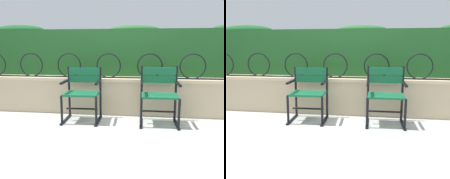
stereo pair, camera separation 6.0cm
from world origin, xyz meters
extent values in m
plane|color=#ADADA8|center=(0.00, 0.00, 0.00)|extent=(60.00, 60.00, 0.00)
cube|color=tan|center=(0.00, 0.85, 0.29)|extent=(7.28, 0.35, 0.58)
cube|color=#CBB58F|center=(0.00, 0.85, 0.60)|extent=(7.28, 0.41, 0.05)
cylinder|color=black|center=(0.00, 0.78, 0.64)|extent=(6.74, 0.02, 0.02)
torus|color=black|center=(-1.52, 0.78, 0.84)|extent=(0.42, 0.02, 0.42)
torus|color=black|center=(-0.83, 0.78, 0.84)|extent=(0.42, 0.02, 0.42)
torus|color=black|center=(-0.14, 0.78, 0.84)|extent=(0.42, 0.02, 0.42)
torus|color=black|center=(0.54, 0.78, 0.84)|extent=(0.42, 0.02, 0.42)
torus|color=black|center=(1.23, 0.78, 0.84)|extent=(0.42, 0.02, 0.42)
cube|color=#1E5123|center=(0.00, 1.26, 1.04)|extent=(7.13, 0.47, 0.83)
ellipsoid|color=#1A5225|center=(-1.97, 1.26, 1.46)|extent=(1.05, 0.42, 0.20)
ellipsoid|color=#1F5023|center=(0.26, 1.26, 1.46)|extent=(0.91, 0.42, 0.14)
cube|color=#145B38|center=(-0.50, 0.17, 0.44)|extent=(0.53, 0.14, 0.03)
cube|color=#145B38|center=(-0.50, 0.30, 0.44)|extent=(0.53, 0.14, 0.03)
cube|color=#145B38|center=(-0.51, 0.44, 0.44)|extent=(0.53, 0.14, 0.03)
cube|color=#145B38|center=(-0.51, 0.54, 0.76)|extent=(0.52, 0.04, 0.11)
cube|color=#145B38|center=(-0.51, 0.54, 0.64)|extent=(0.52, 0.04, 0.11)
cylinder|color=black|center=(-0.25, 0.55, 0.42)|extent=(0.04, 0.04, 0.83)
cylinder|color=black|center=(-0.24, 0.12, 0.22)|extent=(0.04, 0.04, 0.44)
cube|color=black|center=(-0.24, 0.31, 0.01)|extent=(0.05, 0.52, 0.02)
cube|color=black|center=(-0.24, 0.31, 0.62)|extent=(0.05, 0.40, 0.03)
cylinder|color=black|center=(-0.77, 0.54, 0.42)|extent=(0.04, 0.04, 0.83)
cylinder|color=black|center=(-0.76, 0.11, 0.22)|extent=(0.04, 0.04, 0.44)
cube|color=black|center=(-0.76, 0.30, 0.01)|extent=(0.05, 0.52, 0.02)
cube|color=black|center=(-0.76, 0.30, 0.62)|extent=(0.05, 0.40, 0.03)
cylinder|color=black|center=(-0.50, 0.30, 0.20)|extent=(0.50, 0.04, 0.03)
cube|color=#145B38|center=(0.69, 0.17, 0.44)|extent=(0.53, 0.13, 0.03)
cube|color=#145B38|center=(0.69, 0.30, 0.44)|extent=(0.53, 0.13, 0.03)
cube|color=#145B38|center=(0.69, 0.44, 0.44)|extent=(0.53, 0.13, 0.03)
cube|color=#145B38|center=(0.69, 0.54, 0.78)|extent=(0.53, 0.03, 0.11)
cube|color=#145B38|center=(0.69, 0.54, 0.65)|extent=(0.53, 0.03, 0.11)
cylinder|color=black|center=(0.95, 0.54, 0.43)|extent=(0.04, 0.04, 0.86)
cylinder|color=black|center=(0.95, 0.11, 0.22)|extent=(0.04, 0.04, 0.44)
cube|color=black|center=(0.95, 0.30, 0.01)|extent=(0.04, 0.52, 0.02)
cube|color=black|center=(0.95, 0.30, 0.62)|extent=(0.04, 0.40, 0.03)
cylinder|color=black|center=(0.42, 0.54, 0.43)|extent=(0.04, 0.04, 0.86)
cylinder|color=black|center=(0.42, 0.11, 0.22)|extent=(0.04, 0.04, 0.44)
cube|color=black|center=(0.42, 0.30, 0.01)|extent=(0.04, 0.52, 0.02)
cube|color=black|center=(0.42, 0.30, 0.62)|extent=(0.04, 0.40, 0.03)
cylinder|color=black|center=(0.69, 0.30, 0.20)|extent=(0.50, 0.03, 0.03)
camera|label=1|loc=(0.45, -3.27, 1.18)|focal=38.87mm
camera|label=2|loc=(0.51, -3.26, 1.18)|focal=38.87mm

